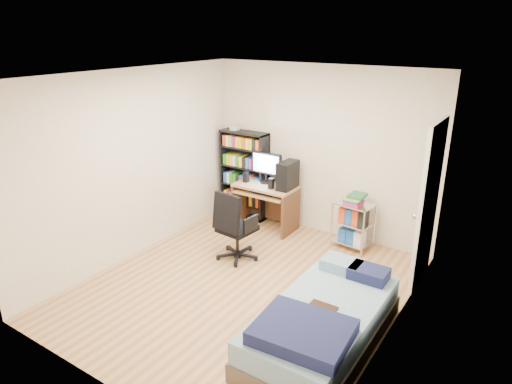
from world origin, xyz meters
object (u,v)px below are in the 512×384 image
Objects in this scene: office_chair at (235,238)px; bed at (322,324)px; media_shelf at (244,174)px; computer_desk at (272,189)px.

office_chair is 2.01m from bed.
media_shelf reaches higher than office_chair.
office_chair is (0.12, -1.14, -0.33)m from computer_desk.
media_shelf is at bearing 137.63° from bed.
computer_desk is at bearing -15.02° from media_shelf.
office_chair reaches higher than bed.
bed is at bearing -48.52° from computer_desk.
office_chair is at bearing -84.02° from computer_desk.
computer_desk reaches higher than bed.
media_shelf is 0.67m from computer_desk.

